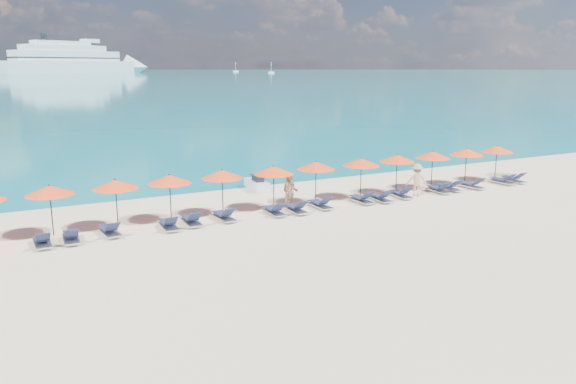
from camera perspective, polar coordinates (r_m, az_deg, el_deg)
name	(u,v)px	position (r m, az deg, el deg)	size (l,w,h in m)	color
ground	(319,231)	(25.12, 3.15, -4.01)	(1400.00, 1400.00, 0.00)	beige
sea	(5,72)	(680.86, -26.77, 10.80)	(1600.00, 1300.00, 0.01)	#1FA9B2
cruise_ship	(83,62)	(562.71, -20.14, 12.32)	(143.62, 78.43, 40.69)	white
sailboat_near	(271,72)	(545.71, -1.72, 12.08)	(5.67, 1.89, 10.39)	white
sailboat_far	(236,71)	(652.73, -5.33, 12.15)	(6.20, 2.07, 11.37)	white
jetski	(257,184)	(33.47, -3.16, 0.83)	(1.02, 2.34, 0.81)	white
beachgoer_a	(289,191)	(28.99, 0.11, 0.11)	(0.65, 0.43, 1.78)	tan
beachgoer_b	(290,191)	(28.95, 0.23, 0.06)	(0.85, 0.49, 1.76)	tan
beachgoer_c	(417,180)	(32.38, 12.95, 1.19)	(1.20, 0.56, 1.86)	tan
umbrella_2	(49,190)	(26.06, -23.07, 0.16)	(2.10, 2.10, 2.28)	black
umbrella_3	(115,184)	(26.35, -17.14, 0.75)	(2.10, 2.10, 2.28)	black
umbrella_4	(169,179)	(26.90, -11.95, 1.28)	(2.10, 2.10, 2.28)	black
umbrella_5	(222,174)	(27.70, -6.72, 1.80)	(2.10, 2.10, 2.28)	black
umbrella_6	(274,170)	(28.57, -1.47, 2.22)	(2.10, 2.10, 2.28)	black
umbrella_7	(316,166)	(29.96, 2.86, 2.70)	(2.10, 2.10, 2.28)	black
umbrella_8	(361,162)	(31.23, 7.46, 3.02)	(2.10, 2.10, 2.28)	black
umbrella_9	(397,158)	(32.87, 11.04, 3.37)	(2.10, 2.10, 2.28)	black
umbrella_10	(433,155)	(34.61, 14.50, 3.67)	(2.10, 2.10, 2.28)	black
umbrella_11	(467,152)	(36.37, 17.70, 3.89)	(2.10, 2.10, 2.28)	black
umbrella_12	(497,149)	(38.32, 20.47, 4.11)	(2.10, 2.10, 2.28)	black
lounger_3	(42,241)	(25.09, -23.70, -4.56)	(0.66, 1.72, 0.66)	silver
lounger_4	(71,237)	(25.20, -21.18, -4.27)	(0.69, 1.72, 0.66)	silver
lounger_5	(110,230)	(25.63, -17.67, -3.72)	(0.79, 1.75, 0.66)	silver
lounger_6	(169,224)	(25.89, -12.04, -3.23)	(0.68, 1.72, 0.66)	silver
lounger_7	(191,220)	(26.37, -9.79, -2.84)	(0.66, 1.72, 0.66)	silver
lounger_8	(224,216)	(26.91, -6.53, -2.41)	(0.73, 1.74, 0.66)	silver
lounger_9	(274,210)	(27.72, -1.41, -1.89)	(0.68, 1.72, 0.66)	silver
lounger_10	(296,208)	(28.12, 0.80, -1.67)	(0.64, 1.71, 0.66)	silver
lounger_11	(320,204)	(29.04, 3.30, -1.22)	(0.67, 1.72, 0.66)	silver
lounger_12	(361,199)	(30.35, 7.44, -0.70)	(0.63, 1.70, 0.66)	silver
lounger_13	(380,197)	(30.86, 9.34, -0.54)	(0.72, 1.73, 0.66)	silver
lounger_14	(400,194)	(31.90, 11.36, -0.19)	(0.79, 1.76, 0.66)	silver
lounger_15	(438,189)	(33.68, 15.03, 0.31)	(0.70, 1.73, 0.66)	silver
lounger_16	(449,187)	(34.42, 16.05, 0.51)	(0.62, 1.70, 0.66)	silver
lounger_17	(471,185)	(35.44, 18.13, 0.71)	(0.73, 1.74, 0.66)	silver
lounger_18	(502,180)	(37.38, 20.95, 1.10)	(0.77, 1.75, 0.66)	silver
lounger_19	(513,179)	(38.17, 21.92, 1.25)	(0.68, 1.72, 0.66)	silver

